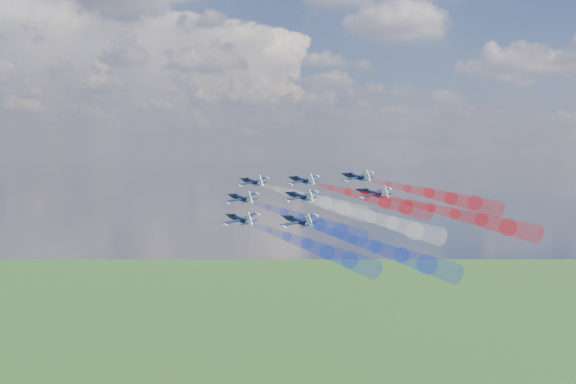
{
  "coord_description": "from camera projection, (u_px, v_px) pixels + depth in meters",
  "views": [
    {
      "loc": [
        -14.16,
        -136.5,
        153.78
      ],
      "look_at": [
        -12.18,
        18.52,
        145.07
      ],
      "focal_mm": 43.03,
      "sensor_mm": 36.0,
      "label": 1
    }
  ],
  "objects": [
    {
      "name": "trail_outer_left",
      "position": [
        307.0,
        244.0,
        123.96
      ],
      "size": [
        23.94,
        30.97,
        8.62
      ],
      "primitive_type": null,
      "rotation": [
        0.13,
        -0.22,
        0.61
      ],
      "color": "blue"
    },
    {
      "name": "jet_outer_left",
      "position": [
        239.0,
        219.0,
        141.42
      ],
      "size": [
        13.22,
        13.71,
        5.89
      ],
      "primitive_type": null,
      "rotation": [
        0.13,
        -0.22,
        0.61
      ],
      "color": "black"
    },
    {
      "name": "trail_rear_right",
      "position": [
        455.0,
        214.0,
        129.43
      ],
      "size": [
        23.94,
        30.97,
        8.62
      ],
      "primitive_type": null,
      "rotation": [
        0.13,
        -0.22,
        0.61
      ],
      "color": "red"
    },
    {
      "name": "jet_rear_right",
      "position": [
        373.0,
        193.0,
        146.89
      ],
      "size": [
        13.22,
        13.71,
        5.89
      ],
      "primitive_type": null,
      "rotation": [
        0.13,
        -0.22,
        0.61
      ],
      "color": "black"
    },
    {
      "name": "jet_rear_left",
      "position": [
        298.0,
        221.0,
        136.81
      ],
      "size": [
        13.22,
        13.71,
        5.89
      ],
      "primitive_type": null,
      "rotation": [
        0.13,
        -0.22,
        0.61
      ],
      "color": "black"
    },
    {
      "name": "trail_center_third",
      "position": [
        370.0,
        217.0,
        132.74
      ],
      "size": [
        23.94,
        30.97,
        8.62
      ],
      "primitive_type": null,
      "rotation": [
        0.13,
        -0.22,
        0.61
      ],
      "color": "white"
    },
    {
      "name": "trail_outer_right",
      "position": [
        429.0,
        193.0,
        143.68
      ],
      "size": [
        23.94,
        30.97,
        8.62
      ],
      "primitive_type": null,
      "rotation": [
        0.13,
        -0.22,
        0.61
      ],
      "color": "red"
    },
    {
      "name": "jet_lead",
      "position": [
        252.0,
        182.0,
        168.77
      ],
      "size": [
        13.22,
        13.71,
        5.89
      ],
      "primitive_type": null,
      "rotation": [
        0.13,
        -0.22,
        0.61
      ],
      "color": "black"
    },
    {
      "name": "jet_center_third",
      "position": [
        300.0,
        196.0,
        150.2
      ],
      "size": [
        13.22,
        13.71,
        5.89
      ],
      "primitive_type": null,
      "rotation": [
        0.13,
        -0.22,
        0.61
      ],
      "color": "black"
    },
    {
      "name": "jet_outer_right",
      "position": [
        356.0,
        177.0,
        161.14
      ],
      "size": [
        13.22,
        13.71,
        5.89
      ],
      "primitive_type": null,
      "rotation": [
        0.13,
        -0.22,
        0.61
      ],
      "color": "black"
    },
    {
      "name": "jet_inner_right",
      "position": [
        302.0,
        180.0,
        164.97
      ],
      "size": [
        13.22,
        13.71,
        5.89
      ],
      "primitive_type": null,
      "rotation": [
        0.13,
        -0.22,
        0.61
      ],
      "color": "black"
    },
    {
      "name": "trail_inner_left",
      "position": [
        302.0,
        218.0,
        137.4
      ],
      "size": [
        23.94,
        30.97,
        8.62
      ],
      "primitive_type": null,
      "rotation": [
        0.13,
        -0.22,
        0.61
      ],
      "color": "blue"
    },
    {
      "name": "trail_rear_left",
      "position": [
        376.0,
        247.0,
        119.35
      ],
      "size": [
        23.94,
        30.97,
        8.62
      ],
      "primitive_type": null,
      "rotation": [
        0.13,
        -0.22,
        0.61
      ],
      "color": "blue"
    },
    {
      "name": "jet_inner_left",
      "position": [
        241.0,
        198.0,
        154.86
      ],
      "size": [
        13.22,
        13.71,
        5.89
      ],
      "primitive_type": null,
      "rotation": [
        0.13,
        -0.22,
        0.61
      ],
      "color": "black"
    },
    {
      "name": "trail_lead",
      "position": [
        309.0,
        198.0,
        151.31
      ],
      "size": [
        23.94,
        30.97,
        8.62
      ],
      "primitive_type": null,
      "rotation": [
        0.13,
        -0.22,
        0.61
      ],
      "color": "white"
    },
    {
      "name": "trail_inner_right",
      "position": [
        366.0,
        197.0,
        147.51
      ],
      "size": [
        23.94,
        30.97,
        8.62
      ],
      "primitive_type": null,
      "rotation": [
        0.13,
        -0.22,
        0.61
      ],
      "color": "red"
    }
  ]
}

